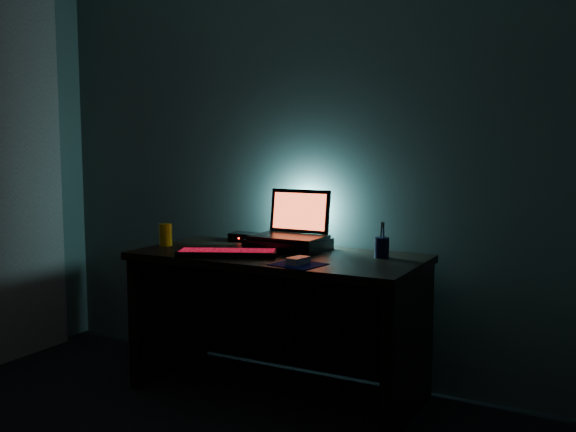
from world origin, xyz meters
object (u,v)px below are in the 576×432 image
at_px(laptop, 293,227).
at_px(keyboard, 227,253).
at_px(juice_glass, 165,235).
at_px(router, 244,237).
at_px(pen_cup, 382,248).
at_px(mouse, 298,261).

xyz_separation_m(laptop, keyboard, (-0.19, -0.36, -0.10)).
bearing_deg(laptop, juice_glass, -158.96).
relative_size(laptop, juice_glass, 3.08).
relative_size(keyboard, router, 3.35).
bearing_deg(router, keyboard, -71.70).
bearing_deg(juice_glass, pen_cup, 9.45).
height_order(mouse, pen_cup, pen_cup).
height_order(keyboard, mouse, mouse).
distance_m(laptop, juice_glass, 0.72).
distance_m(mouse, pen_cup, 0.47).
xyz_separation_m(laptop, pen_cup, (0.52, -0.05, -0.07)).
xyz_separation_m(keyboard, juice_glass, (-0.49, 0.12, 0.05)).
bearing_deg(keyboard, laptop, 38.34).
bearing_deg(pen_cup, router, 170.53).
distance_m(pen_cup, router, 0.92).
height_order(laptop, mouse, laptop).
bearing_deg(pen_cup, mouse, -127.41).
bearing_deg(keyboard, mouse, -31.33).
height_order(mouse, router, router).
distance_m(laptop, mouse, 0.49).
bearing_deg(router, juice_glass, -134.23).
height_order(mouse, juice_glass, juice_glass).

